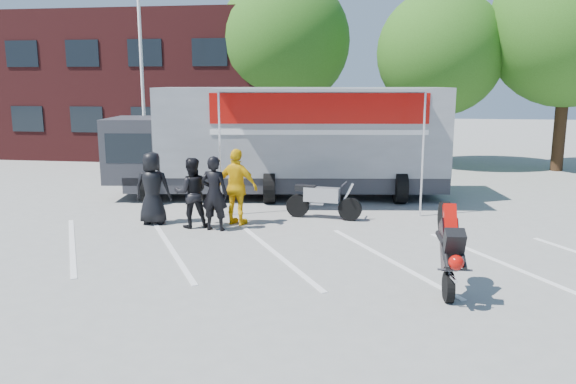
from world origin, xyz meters
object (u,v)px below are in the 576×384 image
(tree_mid, at_px, (440,53))
(stunt_bike_rider, at_px, (442,289))
(tree_left, at_px, (284,42))
(spectator_leather_c, at_px, (191,193))
(tree_right, at_px, (569,28))
(spectator_hivis, at_px, (237,187))
(spectator_leather_a, at_px, (153,188))
(flagpole, at_px, (147,45))
(spectator_leather_b, at_px, (214,193))
(transporter_truck, at_px, (286,196))
(parked_motorcycle, at_px, (323,219))

(tree_mid, distance_m, stunt_bike_rider, 16.47)
(tree_left, distance_m, spectator_leather_c, 13.83)
(tree_right, distance_m, spectator_hivis, 16.52)
(tree_mid, bearing_deg, spectator_leather_c, -121.46)
(spectator_leather_a, distance_m, spectator_leather_c, 1.14)
(flagpole, distance_m, spectator_leather_c, 9.03)
(spectator_leather_a, height_order, spectator_leather_c, spectator_leather_a)
(spectator_leather_b, xyz_separation_m, spectator_leather_c, (-0.67, 0.21, -0.04))
(stunt_bike_rider, bearing_deg, spectator_leather_c, 145.02)
(flagpole, relative_size, tree_left, 0.93)
(stunt_bike_rider, xyz_separation_m, spectator_leather_b, (-5.22, 3.41, 0.95))
(spectator_leather_c, xyz_separation_m, spectator_hivis, (1.10, 0.45, 0.10))
(flagpole, bearing_deg, spectator_leather_c, -60.99)
(tree_right, height_order, transporter_truck, tree_right)
(flagpole, distance_m, stunt_bike_rider, 15.31)
(tree_right, relative_size, spectator_hivis, 4.55)
(transporter_truck, xyz_separation_m, stunt_bike_rider, (4.09, -7.97, 0.00))
(tree_mid, distance_m, spectator_leather_b, 14.50)
(parked_motorcycle, xyz_separation_m, spectator_leather_a, (-4.40, -1.21, 0.96))
(tree_left, relative_size, spectator_leather_a, 4.50)
(tree_right, distance_m, spectator_leather_c, 17.61)
(spectator_hivis, bearing_deg, tree_right, -118.67)
(flagpole, relative_size, transporter_truck, 0.72)
(stunt_bike_rider, bearing_deg, transporter_truck, 113.76)
(spectator_leather_b, xyz_separation_m, spectator_hivis, (0.43, 0.66, 0.05))
(flagpole, xyz_separation_m, parked_motorcycle, (7.17, -5.61, -5.05))
(parked_motorcycle, xyz_separation_m, spectator_hivis, (-2.19, -0.95, 1.00))
(spectator_leather_b, bearing_deg, tree_right, -129.99)
(tree_left, distance_m, transporter_truck, 10.41)
(transporter_truck, bearing_deg, spectator_leather_c, -120.38)
(spectator_leather_c, bearing_deg, spectator_hivis, -178.43)
(flagpole, height_order, spectator_leather_a, flagpole)
(flagpole, bearing_deg, spectator_leather_a, -67.92)
(tree_mid, distance_m, spectator_leather_c, 14.66)
(stunt_bike_rider, bearing_deg, spectator_leather_a, 148.08)
(transporter_truck, relative_size, stunt_bike_rider, 6.20)
(stunt_bike_rider, height_order, spectator_hivis, spectator_hivis)
(tree_left, height_order, spectator_leather_c, tree_left)
(tree_mid, height_order, transporter_truck, tree_mid)
(tree_right, xyz_separation_m, spectator_leather_a, (-13.47, -11.33, -4.92))
(tree_right, xyz_separation_m, spectator_leather_c, (-12.35, -11.52, -4.97))
(parked_motorcycle, distance_m, stunt_bike_rider, 5.66)
(tree_right, bearing_deg, spectator_leather_b, -134.89)
(parked_motorcycle, height_order, spectator_leather_c, spectator_leather_c)
(spectator_leather_a, height_order, spectator_leather_b, spectator_leather_a)
(tree_left, height_order, tree_mid, tree_left)
(parked_motorcycle, distance_m, spectator_leather_a, 4.67)
(tree_mid, relative_size, spectator_leather_a, 4.00)
(tree_left, relative_size, spectator_leather_c, 4.76)
(tree_left, bearing_deg, stunt_bike_rider, -71.60)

